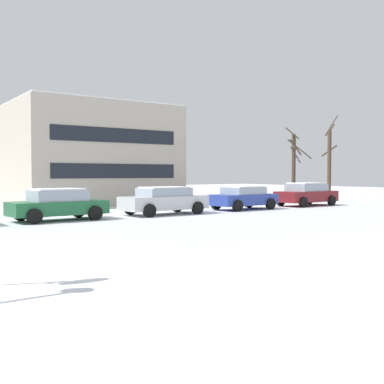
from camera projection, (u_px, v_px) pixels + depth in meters
name	position (u px, v px, depth m)	size (l,w,h in m)	color
ground_plane	(25.00, 258.00, 11.47)	(120.00, 120.00, 0.00)	white
parked_car_green	(58.00, 204.00, 20.59)	(4.22, 2.16, 1.41)	#1E6038
parked_car_silver	(164.00, 200.00, 23.65)	(4.53, 2.16, 1.40)	silver
parked_car_blue	(243.00, 197.00, 26.91)	(4.07, 2.15, 1.35)	#283D93
parked_car_maroon	(306.00, 194.00, 30.11)	(4.45, 2.19, 1.48)	maroon
tree_far_mid	(329.00, 163.00, 36.86)	(1.04, 1.17, 6.66)	#423326
tree_far_left	(294.00, 166.00, 33.12)	(1.74, 1.43, 5.31)	#423326
building_far_right	(88.00, 155.00, 33.07)	(10.52, 9.23, 6.78)	#B2A899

